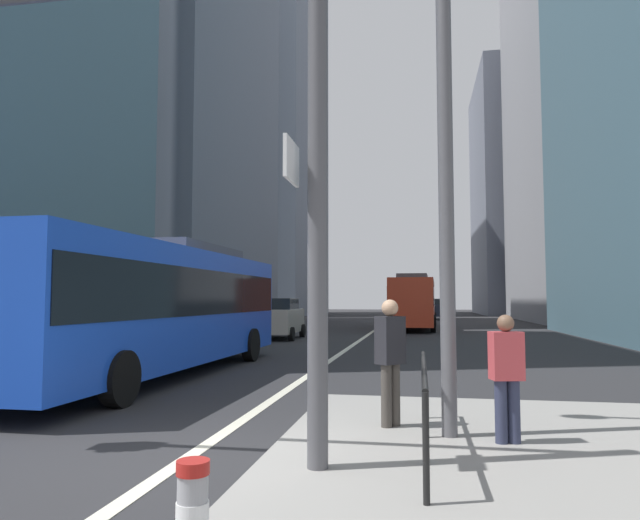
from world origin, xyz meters
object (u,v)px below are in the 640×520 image
car_receding_near (432,309)px  street_lamp_post (444,46)px  car_oncoming_mid (279,318)px  pedestrian_far (507,372)px  city_bus_red_receding (414,300)px  pedestrian_waiting (390,355)px  traffic_signal_gantry (151,107)px  city_bus_blue_oncoming (159,302)px  car_receding_far (420,307)px

car_receding_near → street_lamp_post: bearing=-90.8°
car_oncoming_mid → pedestrian_far: (7.76, -19.42, 0.02)m
city_bus_red_receding → pedestrian_waiting: size_ratio=6.35×
city_bus_red_receding → street_lamp_post: 29.52m
pedestrian_far → traffic_signal_gantry: bearing=-160.7°
car_receding_near → traffic_signal_gantry: traffic_signal_gantry is taller
city_bus_blue_oncoming → pedestrian_far: size_ratio=7.64×
car_receding_far → pedestrian_waiting: 56.05m
pedestrian_waiting → pedestrian_far: 1.61m
pedestrian_far → street_lamp_post: bearing=161.1°
city_bus_blue_oncoming → pedestrian_waiting: size_ratio=6.83×
car_oncoming_mid → street_lamp_post: 20.89m
car_receding_near → pedestrian_waiting: 46.94m
city_bus_red_receding → pedestrian_far: bearing=-87.2°
car_oncoming_mid → traffic_signal_gantry: traffic_signal_gantry is taller
car_receding_near → car_receding_far: 9.19m
car_receding_far → pedestrian_far: car_receding_far is taller
city_bus_blue_oncoming → car_receding_near: bearing=79.9°
car_receding_near → car_receding_far: size_ratio=0.93×
pedestrian_far → car_oncoming_mid: bearing=111.8°
car_receding_near → car_oncoming_mid: bearing=-105.4°
traffic_signal_gantry → pedestrian_far: bearing=19.3°
car_receding_near → traffic_signal_gantry: size_ratio=0.68×
car_oncoming_mid → pedestrian_waiting: (6.30, -18.75, 0.14)m
car_receding_near → traffic_signal_gantry: 49.27m
street_lamp_post → city_bus_red_receding: bearing=91.4°
car_oncoming_mid → car_receding_near: bearing=74.6°
pedestrian_waiting → car_receding_near: bearing=88.2°
car_receding_far → car_receding_near: bearing=-83.6°
car_receding_near → pedestrian_waiting: (-1.46, -46.92, 0.14)m
car_receding_far → traffic_signal_gantry: 58.30m
car_receding_near → city_bus_red_receding: bearing=-94.5°
city_bus_red_receding → traffic_signal_gantry: 31.16m
car_receding_far → street_lamp_post: (0.35, -56.49, 4.29)m
city_bus_blue_oncoming → car_receding_far: size_ratio=2.74×
street_lamp_post → pedestrian_waiting: (-0.77, 0.44, -4.16)m
pedestrian_waiting → traffic_signal_gantry: bearing=-141.0°
city_bus_red_receding → car_oncoming_mid: size_ratio=2.67×
pedestrian_far → car_receding_near: bearing=90.0°
pedestrian_waiting → pedestrian_far: pedestrian_waiting is taller
car_oncoming_mid → pedestrian_waiting: bearing=-71.4°
city_bus_red_receding → traffic_signal_gantry: traffic_signal_gantry is taller
traffic_signal_gantry → pedestrian_waiting: bearing=39.0°
city_bus_blue_oncoming → car_oncoming_mid: size_ratio=2.86×
car_oncoming_mid → car_receding_near: (7.76, 28.17, -0.00)m
car_receding_near → street_lamp_post: 47.56m
city_bus_blue_oncoming → pedestrian_far: bearing=-38.5°
city_bus_blue_oncoming → city_bus_red_receding: 24.40m
city_bus_blue_oncoming → pedestrian_far: (7.43, -5.90, -0.83)m
car_receding_near → pedestrian_far: 47.59m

